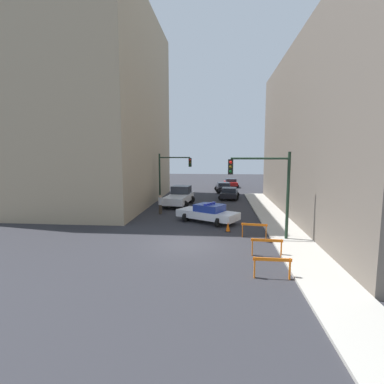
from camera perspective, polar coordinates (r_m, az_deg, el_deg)
ground_plane at (r=17.51m, az=-1.05°, el=-9.97°), size 120.00×120.00×0.00m
sidewalk_right at (r=17.92m, az=19.37°, el=-9.78°), size 2.40×44.00×0.12m
building_corner_left at (r=33.91m, az=-19.53°, el=14.64°), size 14.00×20.00×19.52m
building_right at (r=27.23m, az=30.87°, el=9.85°), size 12.00×28.00×13.77m
traffic_light_near at (r=18.29m, az=14.31°, el=1.85°), size 3.64×0.35×5.20m
traffic_light_far at (r=31.27m, az=-4.21°, el=4.00°), size 3.44×0.35×5.20m
police_car at (r=22.83m, az=3.06°, el=-4.00°), size 4.99×3.96×1.52m
white_truck at (r=30.25m, az=-2.41°, el=-0.84°), size 2.99×5.58×1.90m
parked_car_near at (r=34.88m, az=7.12°, el=-0.18°), size 2.55×4.45×1.31m
parked_car_mid at (r=40.96m, az=6.02°, el=0.95°), size 2.55×4.45×1.31m
parked_car_far at (r=47.30m, az=7.37°, el=1.78°), size 2.46×4.41×1.31m
pedestrian_crossing at (r=25.99m, az=-6.05°, el=-2.33°), size 0.36×0.36×1.66m
barrier_front at (r=13.26m, az=15.02°, el=-13.19°), size 1.60×0.20×0.90m
barrier_mid at (r=15.91m, az=14.06°, el=-9.66°), size 1.60×0.24×0.90m
barrier_back at (r=19.08m, az=11.77°, el=-6.74°), size 1.59×0.35×0.90m
traffic_cone at (r=20.35m, az=6.87°, el=-6.62°), size 0.36×0.36×0.66m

